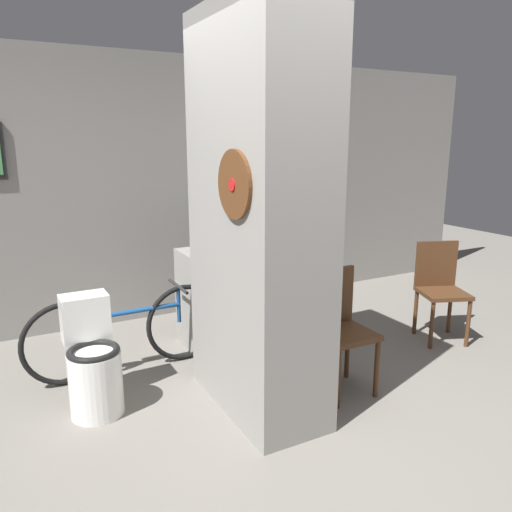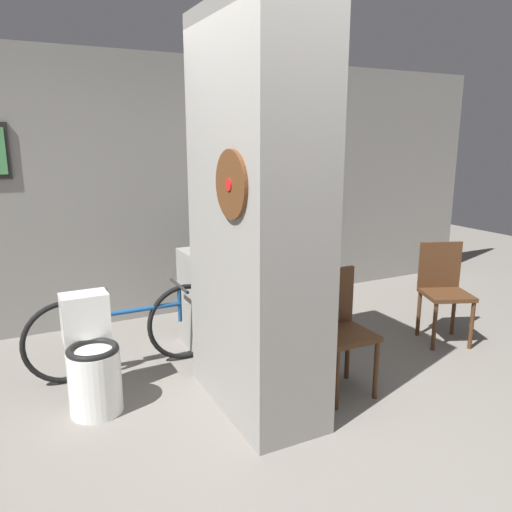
% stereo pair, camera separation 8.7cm
% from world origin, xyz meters
% --- Properties ---
extents(ground_plane, '(14.00, 14.00, 0.00)m').
position_xyz_m(ground_plane, '(0.00, 0.00, 0.00)').
color(ground_plane, slate).
extents(wall_back, '(8.00, 0.09, 2.60)m').
position_xyz_m(wall_back, '(-0.00, 2.63, 1.30)').
color(wall_back, gray).
rests_on(wall_back, ground_plane).
extents(pillar_center, '(0.56, 1.11, 2.60)m').
position_xyz_m(pillar_center, '(-0.08, 0.56, 1.30)').
color(pillar_center, gray).
rests_on(pillar_center, ground_plane).
extents(counter_shelf, '(1.24, 0.44, 0.86)m').
position_xyz_m(counter_shelf, '(0.42, 1.68, 0.43)').
color(counter_shelf, gray).
rests_on(counter_shelf, ground_plane).
extents(toilet, '(0.35, 0.51, 0.77)m').
position_xyz_m(toilet, '(-1.09, 1.00, 0.34)').
color(toilet, white).
rests_on(toilet, ground_plane).
extents(chair_near_pillar, '(0.40, 0.40, 0.89)m').
position_xyz_m(chair_near_pillar, '(0.54, 0.47, 0.50)').
color(chair_near_pillar, '#4C2D19').
rests_on(chair_near_pillar, ground_plane).
extents(chair_by_doorway, '(0.51, 0.51, 0.89)m').
position_xyz_m(chair_by_doorway, '(1.95, 0.80, 0.50)').
color(chair_by_doorway, '#4C2D19').
rests_on(chair_by_doorway, ground_plane).
extents(bicycle, '(1.58, 0.42, 0.70)m').
position_xyz_m(bicycle, '(-0.73, 1.46, 0.34)').
color(bicycle, black).
rests_on(bicycle, ground_plane).
extents(bottle_tall, '(0.07, 0.07, 0.29)m').
position_xyz_m(bottle_tall, '(0.69, 1.66, 0.96)').
color(bottle_tall, olive).
rests_on(bottle_tall, counter_shelf).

